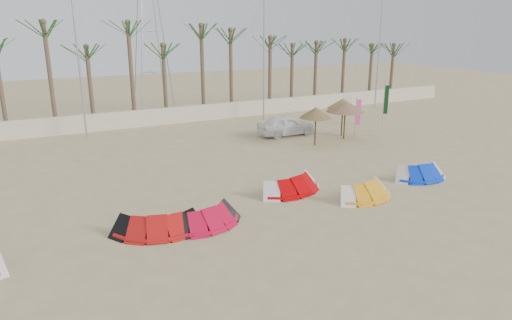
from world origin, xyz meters
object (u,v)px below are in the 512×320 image
car (286,125)px  kite_orange (362,188)px  kite_red_right (289,182)px  kite_blue (417,171)px  parasol_right (343,104)px  kite_red_left (155,221)px  parasol_mid (345,107)px  kite_red_mid (204,215)px  parasol_left (316,113)px

car → kite_orange: bearing=165.3°
kite_red_right → kite_blue: same height
kite_orange → parasol_right: parasol_right is taller
kite_red_left → car: car is taller
kite_red_left → parasol_mid: 17.78m
kite_red_mid → parasol_left: (10.93, 8.20, 1.76)m
kite_orange → parasol_right: bearing=56.8°
parasol_mid → car: bearing=136.5°
kite_red_mid → kite_orange: bearing=-4.1°
kite_orange → car: bearing=75.2°
kite_red_left → kite_red_mid: size_ratio=1.11×
parasol_right → car: bearing=148.0°
parasol_right → car: (-3.34, 2.08, -1.61)m
kite_red_mid → kite_red_left: bearing=170.5°
parasol_right → car: 4.25m
car → parasol_left: bearing=-176.1°
kite_red_left → car: (12.60, 11.20, 0.29)m
kite_red_left → kite_red_mid: (1.88, -0.31, -0.00)m
kite_blue → parasol_right: (2.28, 9.21, 1.91)m
kite_red_mid → parasol_right: size_ratio=1.23×
parasol_left → kite_red_left: bearing=-148.4°
kite_red_mid → kite_red_right: 5.30m
kite_blue → parasol_left: bearing=96.1°
parasol_right → kite_blue: bearing=-103.9°
kite_red_right → kite_orange: (2.52, -2.29, -0.00)m
kite_red_left → kite_orange: bearing=-5.2°
parasol_right → kite_red_right: bearing=-139.7°
kite_orange → kite_red_mid: bearing=175.9°
kite_red_mid → kite_red_right: size_ratio=0.90×
kite_red_left → parasol_right: size_ratio=1.37×
kite_orange → parasol_mid: (6.17, 9.23, 1.83)m
kite_red_right → kite_orange: same height
kite_red_left → parasol_mid: parasol_mid is taller
kite_red_left → kite_red_mid: same height
parasol_mid → parasol_right: size_ratio=0.99×
kite_red_left → kite_red_mid: bearing=-9.5°
kite_red_left → parasol_right: 18.46m
kite_red_left → parasol_mid: size_ratio=1.37×
kite_red_left → car: size_ratio=0.88×
kite_orange → kite_red_right: bearing=137.7°
kite_blue → kite_orange: bearing=-169.8°
kite_red_right → kite_orange: bearing=-42.3°
kite_red_left → kite_red_right: (6.88, 1.44, 0.00)m
parasol_mid → car: size_ratio=0.64×
parasol_left → car: bearing=93.8°
kite_red_mid → car: bearing=47.1°
kite_red_left → kite_orange: (9.40, -0.85, -0.00)m
kite_red_left → parasol_right: bearing=29.8°
kite_red_left → kite_orange: size_ratio=1.16×
parasol_right → kite_red_left: bearing=-150.2°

